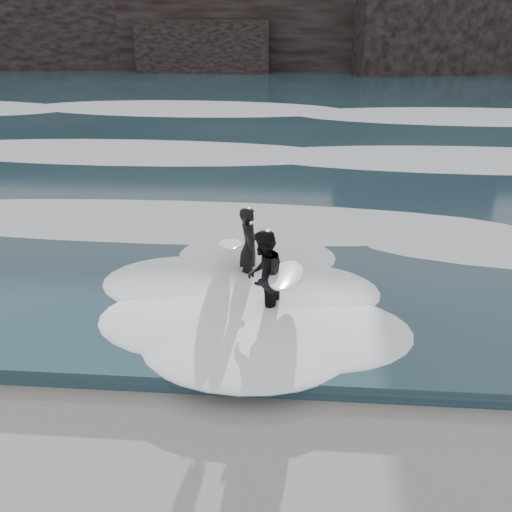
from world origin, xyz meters
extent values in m
cube|color=#1D3641|center=(0.00, 29.00, 0.15)|extent=(90.00, 52.00, 0.30)
cube|color=black|center=(0.00, 46.00, 5.00)|extent=(70.00, 9.00, 10.00)
ellipsoid|color=white|center=(0.00, 9.00, 0.40)|extent=(60.00, 3.20, 0.20)
ellipsoid|color=white|center=(0.00, 16.00, 0.42)|extent=(60.00, 4.00, 0.24)
ellipsoid|color=white|center=(0.00, 25.00, 0.45)|extent=(60.00, 4.80, 0.30)
imported|color=black|center=(-1.49, 6.82, 0.87)|extent=(0.49, 0.68, 1.74)
ellipsoid|color=silver|center=(-1.89, 6.87, 0.91)|extent=(0.77, 1.92, 0.66)
imported|color=black|center=(-1.09, 5.36, 0.92)|extent=(0.85, 1.01, 1.83)
ellipsoid|color=white|center=(-0.67, 5.36, 0.98)|extent=(0.79, 2.27, 0.59)
camera|label=1|loc=(-0.50, -4.07, 5.67)|focal=40.00mm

